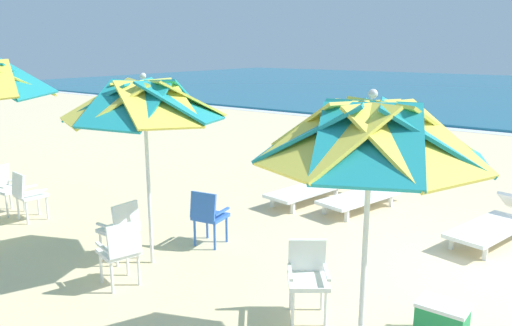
{
  "coord_description": "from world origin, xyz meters",
  "views": [
    {
      "loc": [
        1.1,
        -6.56,
        2.97
      ],
      "look_at": [
        -3.95,
        0.18,
        1.0
      ],
      "focal_mm": 35.33,
      "sensor_mm": 36.0,
      "label": 1
    }
  ],
  "objects_px": {
    "plastic_chair_2": "(121,227)",
    "sun_lounger_2": "(366,194)",
    "plastic_chair_3": "(208,214)",
    "sun_lounger_1": "(496,223)",
    "plastic_chair_4": "(4,186)",
    "plastic_chair_1": "(121,249)",
    "plastic_chair_0": "(308,274)",
    "beach_umbrella_1": "(144,102)",
    "plastic_chair_5": "(27,193)",
    "beach_umbrella_0": "(371,135)",
    "sun_lounger_3": "(312,187)",
    "cooler_box": "(442,321)"
  },
  "relations": [
    {
      "from": "plastic_chair_2",
      "to": "sun_lounger_3",
      "type": "bearing_deg",
      "value": 80.14
    },
    {
      "from": "plastic_chair_2",
      "to": "plastic_chair_4",
      "type": "distance_m",
      "value": 3.38
    },
    {
      "from": "beach_umbrella_0",
      "to": "plastic_chair_5",
      "type": "relative_size",
      "value": 3.02
    },
    {
      "from": "beach_umbrella_1",
      "to": "plastic_chair_4",
      "type": "height_order",
      "value": "beach_umbrella_1"
    },
    {
      "from": "plastic_chair_3",
      "to": "sun_lounger_1",
      "type": "distance_m",
      "value": 4.46
    },
    {
      "from": "sun_lounger_2",
      "to": "plastic_chair_4",
      "type": "bearing_deg",
      "value": -140.96
    },
    {
      "from": "plastic_chair_4",
      "to": "plastic_chair_5",
      "type": "height_order",
      "value": "same"
    },
    {
      "from": "beach_umbrella_0",
      "to": "plastic_chair_0",
      "type": "height_order",
      "value": "beach_umbrella_0"
    },
    {
      "from": "beach_umbrella_0",
      "to": "sun_lounger_2",
      "type": "height_order",
      "value": "beach_umbrella_0"
    },
    {
      "from": "plastic_chair_2",
      "to": "sun_lounger_1",
      "type": "distance_m",
      "value": 5.67
    },
    {
      "from": "plastic_chair_2",
      "to": "sun_lounger_1",
      "type": "relative_size",
      "value": 0.39
    },
    {
      "from": "beach_umbrella_1",
      "to": "cooler_box",
      "type": "distance_m",
      "value": 4.37
    },
    {
      "from": "plastic_chair_2",
      "to": "sun_lounger_3",
      "type": "relative_size",
      "value": 0.39
    },
    {
      "from": "sun_lounger_3",
      "to": "plastic_chair_0",
      "type": "bearing_deg",
      "value": -60.12
    },
    {
      "from": "plastic_chair_1",
      "to": "sun_lounger_2",
      "type": "relative_size",
      "value": 0.39
    },
    {
      "from": "plastic_chair_5",
      "to": "plastic_chair_0",
      "type": "bearing_deg",
      "value": 1.94
    },
    {
      "from": "plastic_chair_5",
      "to": "cooler_box",
      "type": "relative_size",
      "value": 1.73
    },
    {
      "from": "plastic_chair_4",
      "to": "sun_lounger_3",
      "type": "relative_size",
      "value": 0.39
    },
    {
      "from": "plastic_chair_5",
      "to": "sun_lounger_3",
      "type": "distance_m",
      "value": 5.17
    },
    {
      "from": "plastic_chair_3",
      "to": "sun_lounger_2",
      "type": "relative_size",
      "value": 0.39
    },
    {
      "from": "plastic_chair_2",
      "to": "cooler_box",
      "type": "bearing_deg",
      "value": 9.46
    },
    {
      "from": "plastic_chair_0",
      "to": "plastic_chair_4",
      "type": "distance_m",
      "value": 6.24
    },
    {
      "from": "sun_lounger_3",
      "to": "beach_umbrella_0",
      "type": "bearing_deg",
      "value": -54.55
    },
    {
      "from": "plastic_chair_5",
      "to": "beach_umbrella_0",
      "type": "bearing_deg",
      "value": -3.1
    },
    {
      "from": "plastic_chair_1",
      "to": "sun_lounger_2",
      "type": "height_order",
      "value": "plastic_chair_1"
    },
    {
      "from": "plastic_chair_2",
      "to": "sun_lounger_2",
      "type": "relative_size",
      "value": 0.39
    },
    {
      "from": "cooler_box",
      "to": "plastic_chair_5",
      "type": "bearing_deg",
      "value": -175.02
    },
    {
      "from": "beach_umbrella_1",
      "to": "sun_lounger_1",
      "type": "distance_m",
      "value": 5.6
    },
    {
      "from": "plastic_chair_4",
      "to": "plastic_chair_3",
      "type": "bearing_deg",
      "value": 14.73
    },
    {
      "from": "plastic_chair_4",
      "to": "plastic_chair_1",
      "type": "bearing_deg",
      "value": -8.45
    },
    {
      "from": "beach_umbrella_0",
      "to": "sun_lounger_2",
      "type": "bearing_deg",
      "value": 114.14
    },
    {
      "from": "beach_umbrella_0",
      "to": "plastic_chair_4",
      "type": "bearing_deg",
      "value": 177.35
    },
    {
      "from": "sun_lounger_1",
      "to": "sun_lounger_2",
      "type": "bearing_deg",
      "value": 173.09
    },
    {
      "from": "sun_lounger_3",
      "to": "plastic_chair_1",
      "type": "bearing_deg",
      "value": -90.92
    },
    {
      "from": "plastic_chair_0",
      "to": "sun_lounger_2",
      "type": "xyz_separation_m",
      "value": [
        -1.11,
        3.95,
        -0.22
      ]
    },
    {
      "from": "beach_umbrella_1",
      "to": "plastic_chair_1",
      "type": "bearing_deg",
      "value": -71.45
    },
    {
      "from": "plastic_chair_5",
      "to": "plastic_chair_1",
      "type": "bearing_deg",
      "value": -10.57
    },
    {
      "from": "plastic_chair_2",
      "to": "plastic_chair_3",
      "type": "xyz_separation_m",
      "value": [
        0.61,
        1.14,
        0.0
      ]
    },
    {
      "from": "plastic_chair_3",
      "to": "beach_umbrella_1",
      "type": "bearing_deg",
      "value": -102.73
    },
    {
      "from": "plastic_chair_0",
      "to": "beach_umbrella_1",
      "type": "relative_size",
      "value": 0.33
    },
    {
      "from": "plastic_chair_4",
      "to": "sun_lounger_1",
      "type": "relative_size",
      "value": 0.39
    },
    {
      "from": "beach_umbrella_0",
      "to": "beach_umbrella_1",
      "type": "xyz_separation_m",
      "value": [
        -3.36,
        0.44,
        0.02
      ]
    },
    {
      "from": "sun_lounger_1",
      "to": "cooler_box",
      "type": "distance_m",
      "value": 3.26
    },
    {
      "from": "plastic_chair_0",
      "to": "plastic_chair_4",
      "type": "height_order",
      "value": "same"
    },
    {
      "from": "plastic_chair_2",
      "to": "plastic_chair_5",
      "type": "height_order",
      "value": "same"
    },
    {
      "from": "plastic_chair_0",
      "to": "plastic_chair_5",
      "type": "height_order",
      "value": "same"
    },
    {
      "from": "plastic_chair_0",
      "to": "sun_lounger_3",
      "type": "xyz_separation_m",
      "value": [
        -2.15,
        3.75,
        -0.22
      ]
    },
    {
      "from": "plastic_chair_0",
      "to": "sun_lounger_3",
      "type": "distance_m",
      "value": 4.33
    },
    {
      "from": "beach_umbrella_0",
      "to": "plastic_chair_5",
      "type": "bearing_deg",
      "value": 176.9
    },
    {
      "from": "beach_umbrella_1",
      "to": "sun_lounger_2",
      "type": "height_order",
      "value": "beach_umbrella_1"
    }
  ]
}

